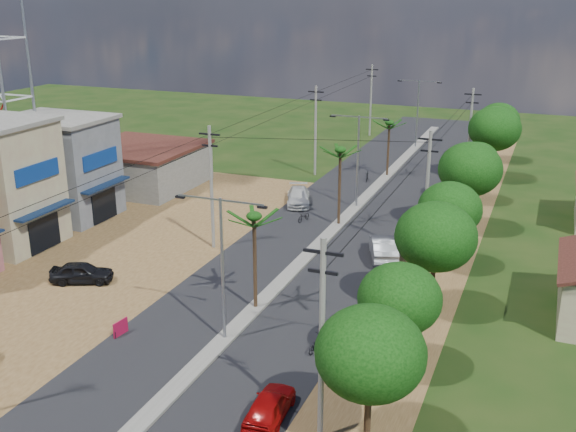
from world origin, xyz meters
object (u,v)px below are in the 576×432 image
(car_silver_mid, at_px, (383,248))
(roadside_sign, at_px, (121,328))
(car_red_near, at_px, (270,406))
(car_white_far, at_px, (298,197))
(car_parked_dark, at_px, (82,273))
(moto_rider_east, at_px, (316,344))

(car_silver_mid, distance_m, roadside_sign, 19.26)
(car_red_near, xyz_separation_m, car_white_far, (-10.00, 29.59, 0.04))
(car_red_near, relative_size, roadside_sign, 3.49)
(car_parked_dark, bearing_deg, car_silver_mid, -79.20)
(car_red_near, height_order, car_white_far, car_white_far)
(car_white_far, relative_size, moto_rider_east, 3.02)
(roadside_sign, bearing_deg, car_parked_dark, 149.59)
(car_red_near, relative_size, car_white_far, 0.80)
(roadside_sign, bearing_deg, moto_rider_east, 20.01)
(moto_rider_east, xyz_separation_m, roadside_sign, (-10.42, -2.36, 0.04))
(car_silver_mid, xyz_separation_m, moto_rider_east, (-0.08, -13.78, -0.38))
(car_white_far, bearing_deg, car_parked_dark, -129.11)
(car_white_far, distance_m, moto_rider_east, 25.34)
(car_white_far, xyz_separation_m, moto_rider_east, (9.92, -23.32, -0.27))
(car_parked_dark, bearing_deg, moto_rider_east, -121.45)
(car_red_near, bearing_deg, moto_rider_east, -93.30)
(moto_rider_east, bearing_deg, car_red_near, 98.18)
(car_white_far, bearing_deg, car_red_near, -91.99)
(car_silver_mid, bearing_deg, roadside_sign, 37.02)
(car_red_near, distance_m, car_silver_mid, 20.05)
(car_silver_mid, bearing_deg, moto_rider_east, 69.74)
(car_white_far, bearing_deg, car_silver_mid, -64.31)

